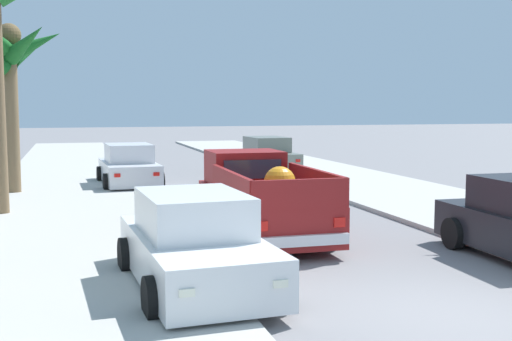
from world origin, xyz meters
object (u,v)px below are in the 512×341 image
Objects in this scene: car_left_near at (266,156)px; car_right_mid at (194,245)px; pickup_truck at (260,200)px; palm_tree_right_mid at (10,57)px; car_right_near at (129,167)px.

car_left_near and car_right_mid have the same top height.
pickup_truck reaches higher than car_right_mid.
car_left_near is at bearing 25.35° from palm_tree_right_mid.
car_right_mid is (-0.14, -13.35, 0.00)m from car_right_near.
palm_tree_right_mid is at bearing 106.47° from car_right_mid.
pickup_truck is 0.95× the size of palm_tree_right_mid.
car_right_mid is 13.22m from palm_tree_right_mid.
pickup_truck is 13.67m from car_left_near.
palm_tree_right_mid is (-3.74, -1.19, 3.72)m from car_right_near.
palm_tree_right_mid reaches higher than car_right_mid.
pickup_truck is 4.44m from car_right_mid.
pickup_truck reaches higher than car_right_near.
pickup_truck is at bearing -77.71° from car_right_near.
car_right_mid is (-2.21, -3.85, -0.07)m from pickup_truck.
car_right_near is at bearing 17.59° from palm_tree_right_mid.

